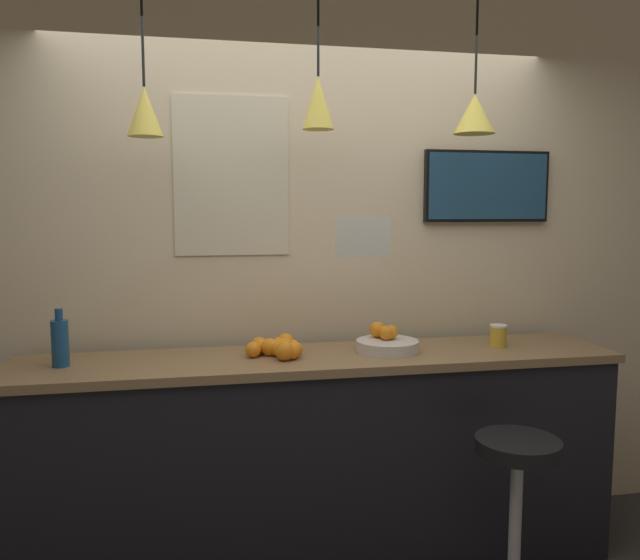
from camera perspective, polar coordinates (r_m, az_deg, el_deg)
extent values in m
cube|color=beige|center=(3.22, -1.33, 2.17)|extent=(8.00, 0.06, 2.90)
cube|color=black|center=(3.07, 0.00, -16.52)|extent=(2.75, 0.51, 0.98)
cube|color=olive|center=(2.91, 0.00, -7.25)|extent=(2.79, 0.55, 0.04)
cylinder|color=#B7B7BC|center=(2.86, 17.38, -21.39)|extent=(0.05, 0.05, 0.70)
cylinder|color=black|center=(2.71, 17.65, -14.28)|extent=(0.34, 0.34, 0.06)
cylinder|color=beige|center=(2.99, 6.18, -6.01)|extent=(0.30, 0.30, 0.05)
sphere|color=orange|center=(3.00, 6.50, -4.77)|extent=(0.07, 0.07, 0.07)
sphere|color=orange|center=(2.98, 6.09, -4.84)|extent=(0.07, 0.07, 0.07)
sphere|color=orange|center=(3.04, 5.27, -4.55)|extent=(0.08, 0.08, 0.08)
sphere|color=orange|center=(2.98, -3.18, -5.88)|extent=(0.07, 0.07, 0.07)
sphere|color=orange|center=(2.85, -2.36, -6.38)|extent=(0.07, 0.07, 0.07)
sphere|color=orange|center=(2.84, -2.96, -6.51)|extent=(0.07, 0.07, 0.07)
sphere|color=orange|center=(2.99, -3.16, -5.69)|extent=(0.08, 0.08, 0.08)
sphere|color=orange|center=(2.81, -2.62, -6.57)|extent=(0.07, 0.07, 0.07)
sphere|color=orange|center=(2.93, -5.57, -6.01)|extent=(0.08, 0.08, 0.08)
sphere|color=orange|center=(2.90, -4.63, -6.13)|extent=(0.08, 0.08, 0.08)
sphere|color=orange|center=(2.80, -3.24, -6.49)|extent=(0.09, 0.09, 0.09)
sphere|color=orange|center=(2.92, -2.53, -6.15)|extent=(0.07, 0.07, 0.07)
sphere|color=orange|center=(2.97, -3.82, -5.92)|extent=(0.07, 0.07, 0.07)
sphere|color=orange|center=(2.88, -3.88, -6.26)|extent=(0.07, 0.07, 0.07)
sphere|color=orange|center=(2.90, -3.55, -6.14)|extent=(0.08, 0.08, 0.08)
sphere|color=orange|center=(2.91, -3.11, -6.08)|extent=(0.08, 0.08, 0.08)
sphere|color=orange|center=(2.87, -6.15, -6.36)|extent=(0.07, 0.07, 0.07)
cylinder|color=navy|center=(2.90, -22.67, -5.37)|extent=(0.07, 0.07, 0.20)
cylinder|color=navy|center=(2.88, -22.77, -2.92)|extent=(0.03, 0.03, 0.05)
cylinder|color=gold|center=(3.20, 15.98, -5.01)|extent=(0.08, 0.08, 0.10)
cylinder|color=white|center=(3.19, 16.01, -4.06)|extent=(0.08, 0.08, 0.01)
cylinder|color=black|center=(2.94, -15.98, 22.31)|extent=(0.01, 0.01, 0.59)
cone|color=#EAD14C|center=(2.86, -15.73, 14.61)|extent=(0.15, 0.15, 0.21)
sphere|color=#F9EFCC|center=(2.85, -15.68, 12.92)|extent=(0.04, 0.04, 0.04)
cylinder|color=black|center=(3.00, -0.17, 22.97)|extent=(0.01, 0.01, 0.52)
cone|color=#EAD14C|center=(2.91, -0.17, 15.89)|extent=(0.14, 0.14, 0.23)
sphere|color=#F9EFCC|center=(2.90, -0.17, 13.99)|extent=(0.04, 0.04, 0.04)
cylinder|color=black|center=(3.22, 14.15, 21.16)|extent=(0.01, 0.01, 0.57)
cone|color=#EAD14C|center=(3.14, 13.96, 14.53)|extent=(0.20, 0.20, 0.19)
sphere|color=#F9EFCC|center=(3.13, 13.92, 13.21)|extent=(0.04, 0.04, 0.04)
cube|color=black|center=(3.47, 15.01, 8.26)|extent=(0.70, 0.04, 0.38)
cube|color=navy|center=(3.45, 15.15, 8.27)|extent=(0.67, 0.01, 0.35)
cube|color=white|center=(2.68, 3.98, 3.91)|extent=(0.24, 0.01, 0.17)
cube|color=beige|center=(3.13, -8.08, 9.38)|extent=(0.56, 0.01, 0.78)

